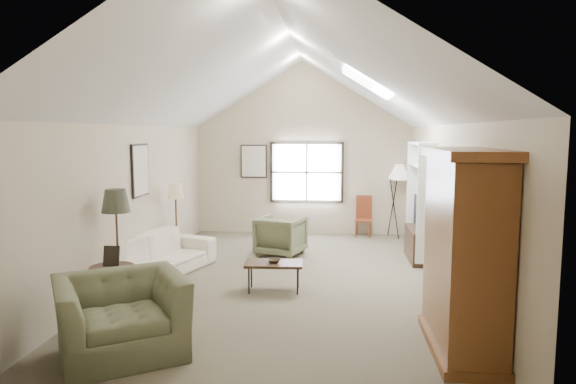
# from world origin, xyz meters

# --- Properties ---
(room_shell) EXTENTS (5.01, 8.01, 4.00)m
(room_shell) POSITION_xyz_m (0.00, 0.00, 3.21)
(room_shell) COLOR brown
(room_shell) RESTS_ON ground
(window) EXTENTS (1.72, 0.08, 1.42)m
(window) POSITION_xyz_m (0.10, 3.96, 1.45)
(window) COLOR black
(window) RESTS_ON room_shell
(skylight) EXTENTS (0.80, 1.20, 0.52)m
(skylight) POSITION_xyz_m (1.30, 0.90, 3.22)
(skylight) COLOR white
(skylight) RESTS_ON room_shell
(wall_art) EXTENTS (1.97, 3.71, 0.88)m
(wall_art) POSITION_xyz_m (-1.88, 1.94, 1.73)
(wall_art) COLOR black
(wall_art) RESTS_ON room_shell
(armoire) EXTENTS (0.60, 1.50, 2.20)m
(armoire) POSITION_xyz_m (2.18, -2.40, 1.10)
(armoire) COLOR brown
(armoire) RESTS_ON ground
(tv_alcove) EXTENTS (0.32, 1.30, 2.10)m
(tv_alcove) POSITION_xyz_m (2.34, 1.60, 1.15)
(tv_alcove) COLOR white
(tv_alcove) RESTS_ON ground
(media_console) EXTENTS (0.34, 1.18, 0.60)m
(media_console) POSITION_xyz_m (2.32, 1.60, 0.30)
(media_console) COLOR #382316
(media_console) RESTS_ON ground
(tv_panel) EXTENTS (0.05, 0.90, 0.55)m
(tv_panel) POSITION_xyz_m (2.32, 1.60, 0.92)
(tv_panel) COLOR black
(tv_panel) RESTS_ON media_console
(sofa) EXTENTS (1.64, 2.52, 0.69)m
(sofa) POSITION_xyz_m (-2.20, 0.10, 0.34)
(sofa) COLOR #EFE8CE
(sofa) RESTS_ON ground
(armchair_near) EXTENTS (1.71, 1.66, 0.85)m
(armchair_near) POSITION_xyz_m (-1.49, -2.86, 0.42)
(armchair_near) COLOR #596043
(armchair_near) RESTS_ON ground
(armchair_far) EXTENTS (1.04, 1.05, 0.77)m
(armchair_far) POSITION_xyz_m (-0.27, 1.75, 0.38)
(armchair_far) COLOR #686A4A
(armchair_far) RESTS_ON ground
(coffee_table) EXTENTS (0.88, 0.52, 0.44)m
(coffee_table) POSITION_xyz_m (-0.13, -0.51, 0.22)
(coffee_table) COLOR #3E2D19
(coffee_table) RESTS_ON ground
(bowl) EXTENTS (0.22, 0.22, 0.05)m
(bowl) POSITION_xyz_m (-0.13, -0.51, 0.46)
(bowl) COLOR #3A2817
(bowl) RESTS_ON coffee_table
(side_table) EXTENTS (0.75, 0.75, 0.59)m
(side_table) POSITION_xyz_m (-2.20, -1.50, 0.29)
(side_table) COLOR #311E14
(side_table) RESTS_ON ground
(side_chair) EXTENTS (0.40, 0.40, 0.93)m
(side_chair) POSITION_xyz_m (1.42, 3.70, 0.47)
(side_chair) COLOR maroon
(side_chair) RESTS_ON ground
(tripod_lamp) EXTENTS (0.65, 0.65, 1.70)m
(tripod_lamp) POSITION_xyz_m (2.20, 3.70, 0.85)
(tripod_lamp) COLOR silver
(tripod_lamp) RESTS_ON ground
(dark_lamp) EXTENTS (0.50, 0.50, 1.64)m
(dark_lamp) POSITION_xyz_m (-2.20, -1.30, 0.82)
(dark_lamp) COLOR #2B2F21
(dark_lamp) RESTS_ON ground
(tan_lamp) EXTENTS (0.38, 0.38, 1.47)m
(tan_lamp) POSITION_xyz_m (-2.20, 1.30, 0.74)
(tan_lamp) COLOR tan
(tan_lamp) RESTS_ON ground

